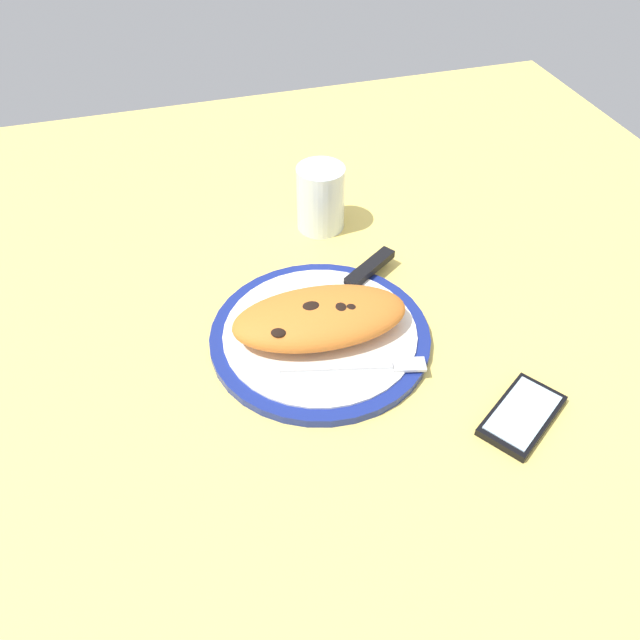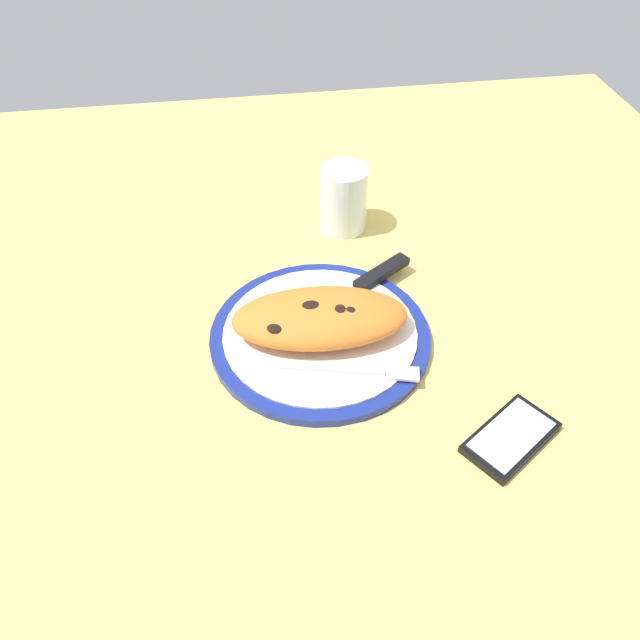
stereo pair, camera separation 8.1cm
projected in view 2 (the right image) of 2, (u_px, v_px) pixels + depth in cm
name	position (u px, v px, depth cm)	size (l,w,h in cm)	color
ground_plane	(320.00, 347.00, 84.46)	(150.00, 150.00, 3.00)	#EACC60
plate	(320.00, 335.00, 82.92)	(28.78, 28.78, 1.53)	navy
calzone	(318.00, 320.00, 80.40)	(23.29, 12.63, 4.96)	orange
fork	(359.00, 370.00, 77.16)	(17.80, 5.83, 0.40)	silver
knife	(364.00, 284.00, 88.43)	(21.43, 15.26, 1.20)	silver
smartphone	(511.00, 437.00, 71.43)	(12.72, 11.33, 1.16)	black
water_glass	(343.00, 203.00, 98.73)	(7.46, 7.46, 10.40)	silver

